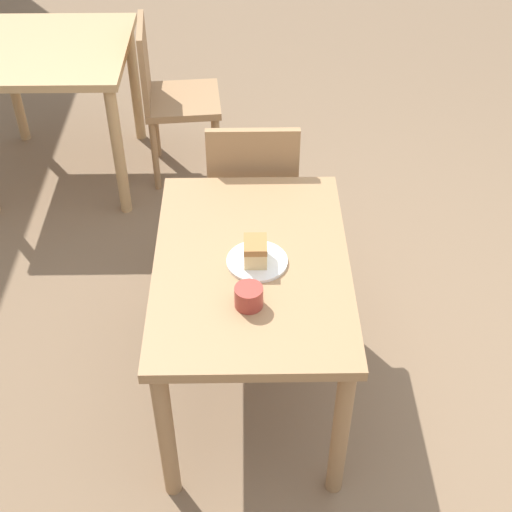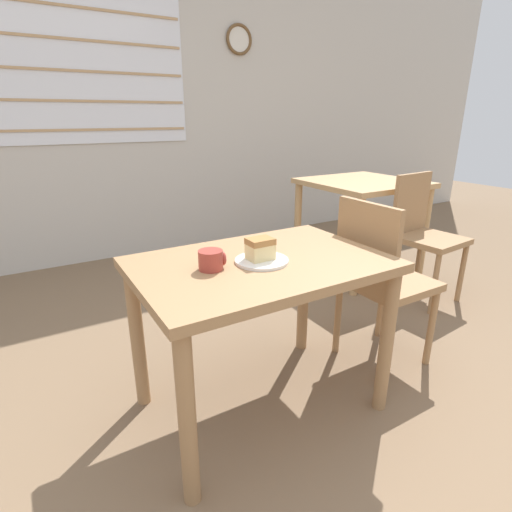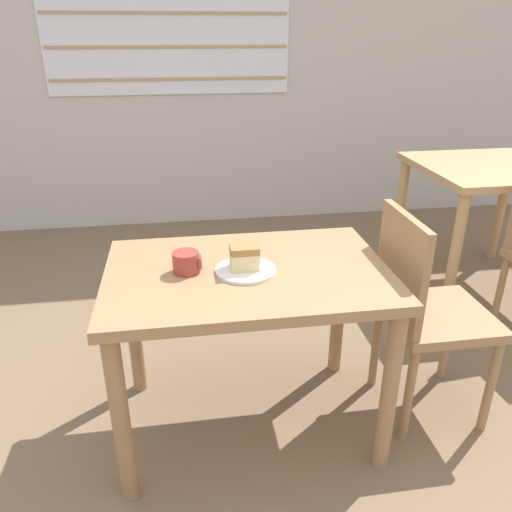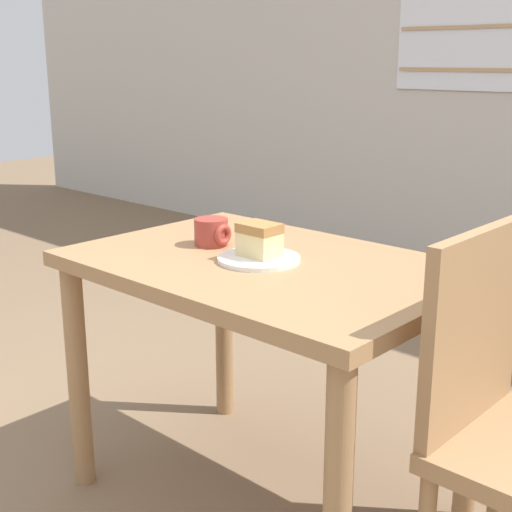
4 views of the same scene
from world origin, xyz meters
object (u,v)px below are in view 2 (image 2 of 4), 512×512
Objects in this scene: dining_table_far at (362,196)px; cake_slice at (260,249)px; chair_near_window at (380,277)px; plate at (262,261)px; coffee_mug at (212,260)px; chair_far_corner at (423,232)px; dining_table_near at (261,285)px.

cake_slice reaches higher than dining_table_far.
plate is (-0.71, -0.01, 0.23)m from chair_near_window.
coffee_mug is at bearing 88.58° from chair_near_window.
chair_far_corner reaches higher than dining_table_far.
chair_near_window is 1.01m from chair_far_corner.
chair_near_window reaches higher than dining_table_near.
coffee_mug is (-1.83, -0.42, 0.26)m from chair_far_corner.
chair_far_corner is 1.70m from cake_slice.
coffee_mug is at bearing -150.66° from dining_table_far.
chair_far_corner is 1.70m from plate.
dining_table_near is at bearing -147.22° from dining_table_far.
chair_near_window is at bearing -0.95° from dining_table_near.
plate is at bearing -146.87° from dining_table_far.
chair_near_window is (-0.90, -1.04, -0.15)m from dining_table_far.
plate is 2.13× the size of cake_slice.
dining_table_far is 1.39m from chair_near_window.
cake_slice is at bearing -147.08° from dining_table_far.
chair_near_window is (0.70, -0.01, -0.11)m from dining_table_near.
dining_table_near is 0.26m from coffee_mug.
chair_near_window is at bearing 0.62° from plate.
chair_far_corner is 1.89m from coffee_mug.
cake_slice is (-0.72, -0.00, 0.27)m from chair_near_window.
chair_near_window reaches higher than coffee_mug.
plate is at bearing -169.52° from chair_far_corner.
chair_near_window is at bearing -159.11° from chair_far_corner.
dining_table_near is at bearing 89.05° from chair_near_window.
chair_far_corner reaches higher than plate.
chair_near_window is 8.77× the size of cake_slice.
dining_table_near is 10.04× the size of cake_slice.
chair_near_window and chair_far_corner have the same top height.
chair_far_corner is 8.65× the size of coffee_mug.
cake_slice is at bearing -169.75° from chair_far_corner.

